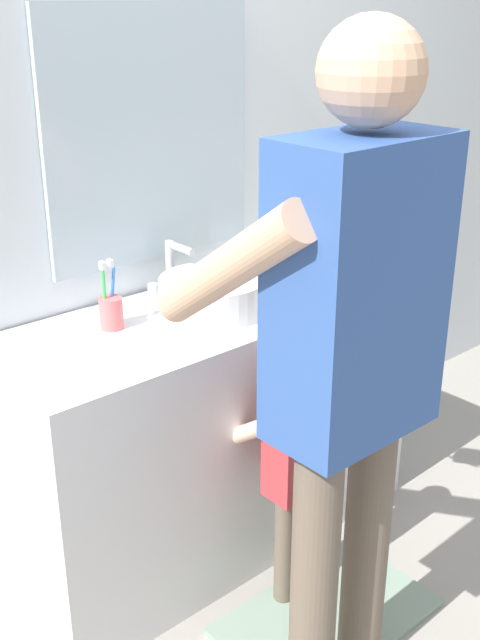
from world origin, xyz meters
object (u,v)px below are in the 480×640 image
object	(u,v)px
child_toddler	(297,454)
toothbrush_cup	(111,311)
soap_bottle	(288,263)
adult_parent	(349,334)

from	to	relation	value
child_toddler	toothbrush_cup	bearing A→B (deg)	122.32
soap_bottle	adult_parent	world-z (taller)	adult_parent
soap_bottle	adult_parent	xyz separation A→B (m)	(-0.51, -0.72, 0.12)
toothbrush_cup	adult_parent	distance (m)	0.80
toothbrush_cup	adult_parent	world-z (taller)	adult_parent
toothbrush_cup	adult_parent	xyz separation A→B (m)	(0.16, -0.77, 0.13)
toothbrush_cup	adult_parent	size ratio (longest dim) A/B	0.12
soap_bottle	toothbrush_cup	bearing A→B (deg)	175.65
toothbrush_cup	soap_bottle	bearing A→B (deg)	-4.35
toothbrush_cup	soap_bottle	size ratio (longest dim) A/B	1.25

